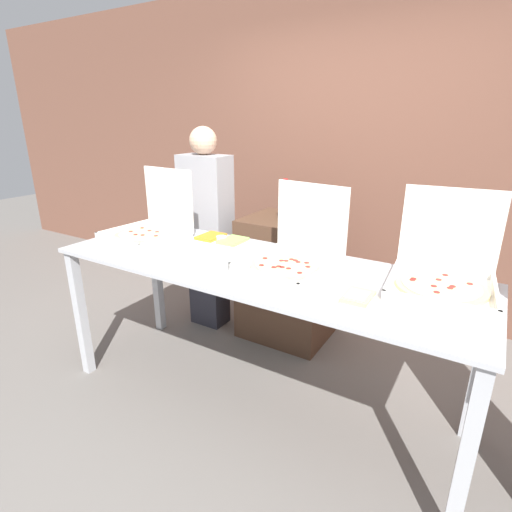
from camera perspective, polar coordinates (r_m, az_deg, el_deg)
ground_plane at (r=2.69m, az=0.00°, el=-19.72°), size 16.00×16.00×0.00m
brick_wall_behind at (r=3.66m, az=14.43°, el=14.15°), size 10.00×0.06×2.80m
buffet_table at (r=2.27m, az=0.00°, el=-3.74°), size 2.42×0.81×0.91m
pizza_box_near_right at (r=2.09m, az=25.15°, el=-2.18°), size 0.50×0.51×0.46m
pizza_box_far_left at (r=2.81m, az=-14.79°, el=4.20°), size 0.49×0.50×0.45m
pizza_box_far_right at (r=2.16m, az=5.28°, el=0.17°), size 0.50×0.51×0.44m
paper_plate_front_center at (r=1.86m, az=14.36°, el=-5.72°), size 0.20×0.20×0.03m
veggie_tray at (r=2.58m, az=-4.93°, el=2.14°), size 0.39×0.23×0.05m
sideboard_podium at (r=3.16m, az=4.58°, el=-3.24°), size 0.67×0.55×0.97m
soda_bottle at (r=2.97m, az=4.19°, el=7.68°), size 0.09×0.09×0.30m
soda_can_silver at (r=3.15m, az=6.62°, el=7.00°), size 0.07×0.07×0.12m
person_guest_cap at (r=3.24m, az=-7.04°, el=4.10°), size 0.40×0.22×1.63m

